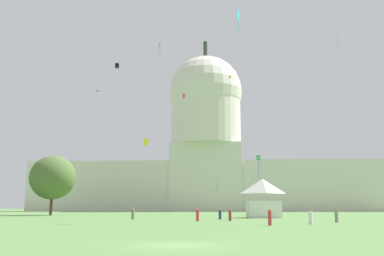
{
  "coord_description": "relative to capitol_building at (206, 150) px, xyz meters",
  "views": [
    {
      "loc": [
        2.47,
        -22.58,
        1.92
      ],
      "look_at": [
        -5.8,
        85.52,
        21.58
      ],
      "focal_mm": 40.7,
      "sensor_mm": 36.0,
      "label": 1
    }
  ],
  "objects": [
    {
      "name": "kite_red_high",
      "position": [
        -5.46,
        -97.44,
        9.86
      ],
      "size": [
        0.59,
        0.71,
        2.92
      ],
      "rotation": [
        0.0,
        0.0,
        1.13
      ],
      "color": "red"
    },
    {
      "name": "kite_cyan_mid",
      "position": [
        10.09,
        -129.67,
        1.27
      ],
      "size": [
        0.42,
        1.07,
        3.41
      ],
      "rotation": [
        0.0,
        0.0,
        0.49
      ],
      "color": "#33BCDB"
    },
    {
      "name": "kite_black_high",
      "position": [
        -24.1,
        -60.43,
        18.26
      ],
      "size": [
        1.2,
        1.28,
        4.06
      ],
      "rotation": [
        0.0,
        0.0,
        3.24
      ],
      "color": "black"
    },
    {
      "name": "person_white_front_left",
      "position": [
        17.5,
        -134.19,
        -24.93
      ],
      "size": [
        0.56,
        0.56,
        1.64
      ],
      "rotation": [
        0.0,
        0.0,
        3.43
      ],
      "color": "silver",
      "rests_on": "ground_plane"
    },
    {
      "name": "kite_gold_high",
      "position": [
        9.93,
        -58.58,
        14.54
      ],
      "size": [
        0.64,
        0.54,
        0.8
      ],
      "rotation": [
        0.0,
        0.0,
        1.8
      ],
      "color": "gold"
    },
    {
      "name": "person_red_near_tree_west",
      "position": [
        12.68,
        -137.64,
        -24.86
      ],
      "size": [
        0.47,
        0.47,
        1.75
      ],
      "rotation": [
        0.0,
        0.0,
        3.46
      ],
      "color": "red",
      "rests_on": "ground_plane"
    },
    {
      "name": "tree_west_far",
      "position": [
        -31.31,
        -87.21,
        -17.17
      ],
      "size": [
        13.69,
        13.09,
        13.49
      ],
      "color": "#4C3823",
      "rests_on": "ground_plane"
    },
    {
      "name": "person_navy_mid_left",
      "position": [
        7.22,
        -115.88,
        -24.94
      ],
      "size": [
        0.59,
        0.59,
        1.61
      ],
      "rotation": [
        0.0,
        0.0,
        2.1
      ],
      "color": "navy",
      "rests_on": "ground_plane"
    },
    {
      "name": "kite_turquoise_high",
      "position": [
        43.19,
        -53.86,
        27.93
      ],
      "size": [
        1.64,
        1.17,
        4.14
      ],
      "rotation": [
        0.0,
        0.0,
        5.9
      ],
      "color": "teal"
    },
    {
      "name": "person_olive_lawn_far_right",
      "position": [
        -6.26,
        -116.57,
        -24.92
      ],
      "size": [
        0.49,
        0.49,
        1.65
      ],
      "rotation": [
        0.0,
        0.0,
        6.12
      ],
      "color": "olive",
      "rests_on": "ground_plane"
    },
    {
      "name": "capitol_building",
      "position": [
        0.0,
        0.0,
        0.0
      ],
      "size": [
        148.01,
        31.53,
        74.54
      ],
      "color": "beige",
      "rests_on": "ground_plane"
    },
    {
      "name": "kite_blue_low",
      "position": [
        5.78,
        -71.97,
        -16.94
      ],
      "size": [
        0.79,
        1.08,
        4.01
      ],
      "rotation": [
        0.0,
        0.0,
        4.81
      ],
      "color": "blue"
    },
    {
      "name": "event_tent",
      "position": [
        14.71,
        -105.71,
        -22.2
      ],
      "size": [
        6.25,
        6.32,
        6.81
      ],
      "rotation": [
        0.0,
        0.0,
        0.08
      ],
      "color": "white",
      "rests_on": "ground_plane"
    },
    {
      "name": "kite_green_low",
      "position": [
        13.75,
        -110.21,
        -15.66
      ],
      "size": [
        0.77,
        0.73,
        3.79
      ],
      "rotation": [
        0.0,
        0.0,
        1.66
      ],
      "color": "green"
    },
    {
      "name": "person_maroon_back_center",
      "position": [
        8.69,
        -123.31,
        -24.93
      ],
      "size": [
        0.5,
        0.5,
        1.62
      ],
      "rotation": [
        0.0,
        0.0,
        3.61
      ],
      "color": "maroon",
      "rests_on": "ground_plane"
    },
    {
      "name": "kite_yellow_low",
      "position": [
        -5.61,
        -110.36,
        -12.69
      ],
      "size": [
        1.06,
        0.78,
        1.24
      ],
      "rotation": [
        0.0,
        0.0,
        2.93
      ],
      "color": "yellow"
    },
    {
      "name": "kite_violet_high",
      "position": [
        -29.64,
        -59.57,
        10.09
      ],
      "size": [
        1.88,
        1.72,
        0.21
      ],
      "rotation": [
        0.0,
        0.0,
        2.49
      ],
      "color": "purple"
    },
    {
      "name": "kite_magenta_high",
      "position": [
        -4.7,
        -50.89,
        10.87
      ],
      "size": [
        0.83,
        0.82,
        1.54
      ],
      "rotation": [
        0.0,
        0.0,
        4.9
      ],
      "color": "#D1339E"
    },
    {
      "name": "person_grey_mid_center",
      "position": [
        21.85,
        -127.92,
        -24.89
      ],
      "size": [
        0.58,
        0.58,
        1.71
      ],
      "rotation": [
        0.0,
        0.0,
        4.14
      ],
      "color": "gray",
      "rests_on": "ground_plane"
    },
    {
      "name": "person_red_near_tree_east",
      "position": [
        4.29,
        -124.29,
        -24.88
      ],
      "size": [
        0.51,
        0.51,
        1.74
      ],
      "rotation": [
        0.0,
        0.0,
        1.36
      ],
      "color": "red",
      "rests_on": "ground_plane"
    },
    {
      "name": "ground_plane",
      "position": [
        5.65,
        -161.71,
        -25.67
      ],
      "size": [
        800.0,
        800.0,
        0.0
      ],
      "primitive_type": "plane",
      "color": "#567F42"
    }
  ]
}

